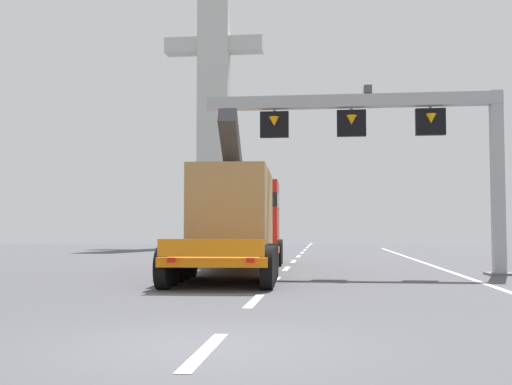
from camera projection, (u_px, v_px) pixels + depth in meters
ground at (199, 347)px, 8.47m from camera, size 112.00×112.00×0.00m
lane_markings at (299, 256)px, 36.32m from camera, size 0.20×70.75×0.01m
edge_line_right at (472, 279)px, 19.71m from camera, size 0.20×63.00×0.01m
overhead_lane_gantry at (391, 129)px, 22.31m from camera, size 10.56×0.90×6.63m
heavy_haul_truck_orange at (240, 218)px, 23.89m from camera, size 3.56×14.15×5.30m
bridge_pylon_distant at (214, 80)px, 58.08m from camera, size 9.00×2.00×29.60m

